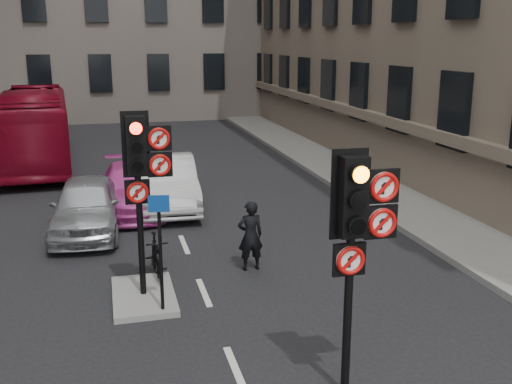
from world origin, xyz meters
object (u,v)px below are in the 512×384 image
motorcycle (156,257)px  motorcyclist (250,236)px  car_silver (87,206)px  info_sign (160,237)px  signal_near (358,223)px  bus_red (35,127)px  signal_far (142,165)px  car_pink (131,188)px  car_white (168,182)px

motorcycle → motorcyclist: 2.09m
car_silver → info_sign: (1.43, -5.47, 0.81)m
signal_near → motorcycle: size_ratio=2.25×
motorcycle → motorcyclist: (2.07, 0.00, 0.31)m
signal_near → bus_red: size_ratio=0.33×
car_silver → info_sign: bearing=-71.3°
info_sign → signal_far: bearing=114.2°
car_pink → motorcycle: 5.55m
motorcyclist → info_sign: size_ratio=0.72×
signal_far → car_silver: signal_far is taller
signal_near → car_silver: signal_near is taller
bus_red → car_silver: bearing=-81.3°
car_pink → motorcycle: (0.24, -5.54, -0.19)m
signal_near → motorcycle: bearing=115.0°
motorcyclist → info_sign: 2.89m
car_white → info_sign: (-0.91, -7.40, 0.77)m
car_white → motorcycle: 5.66m
signal_near → signal_far: bearing=123.0°
motorcyclist → info_sign: bearing=37.5°
car_pink → motorcyclist: size_ratio=2.91×
car_white → motorcyclist: size_ratio=2.95×
car_pink → info_sign: info_sign is taller
car_pink → bus_red: 8.77m
motorcycle → car_pink: bearing=91.3°
motorcyclist → info_sign: (-2.11, -1.82, 0.75)m
car_pink → info_sign: (0.19, -7.36, 0.87)m
bus_red → motorcyclist: bearing=-70.9°
motorcycle → info_sign: info_sign is taller
info_sign → motorcyclist: bearing=50.1°
motorcycle → motorcyclist: motorcyclist is taller
car_white → motorcycle: bearing=-96.3°
bus_red → car_white: bearing=-64.3°
signal_near → bus_red: (-5.99, 18.58, -1.09)m
car_pink → info_sign: 7.42m
car_white → car_silver: bearing=-137.9°
car_silver → signal_far: bearing=-71.3°
car_white → car_pink: bearing=-175.5°
signal_near → car_silver: size_ratio=0.84×
bus_red → motorcyclist: 14.75m
bus_red → motorcyclist: (5.71, -13.58, -0.70)m
car_silver → motorcycle: car_silver is taller
signal_far → motorcycle: signal_far is taller
car_white → bus_red: (-4.51, 7.99, 0.72)m
car_silver → motorcyclist: size_ratio=2.70×
signal_far → motorcyclist: signal_far is taller
car_white → bus_red: bearing=121.8°
signal_near → car_white: signal_near is taller
signal_far → motorcyclist: size_ratio=2.27×
signal_far → car_silver: 5.20m
car_silver → car_white: (2.33, 1.94, 0.04)m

